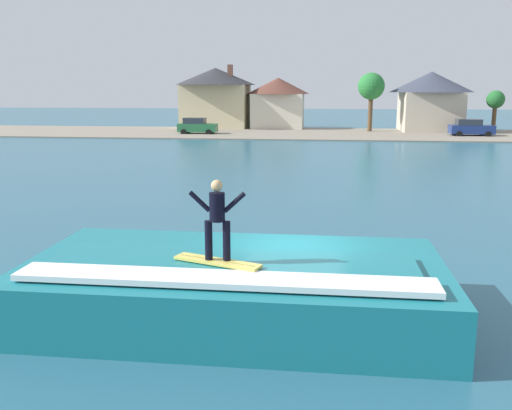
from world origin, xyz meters
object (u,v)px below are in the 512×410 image
Objects in this scene: house_gabled_white at (430,98)px; tree_short_bushy at (371,87)px; wave_crest at (235,287)px; car_far_shore at (471,128)px; house_with_chimney at (216,94)px; tree_tall_bare at (495,101)px; surfer at (217,216)px; car_near_shore at (197,126)px; house_small_cottage at (278,101)px; surfboard at (217,262)px.

tree_short_bushy is at bearing -167.94° from house_gabled_white.
car_far_shore is (17.27, 50.20, 0.26)m from wave_crest.
house_with_chimney reaches higher than car_far_shore.
tree_tall_bare is at bearing 1.13° from tree_short_bushy.
house_gabled_white reaches higher than surfer.
house_gabled_white reaches higher than car_near_shore.
house_with_chimney is (0.20, 10.03, 3.44)m from car_near_shore.
wave_crest is 50.89m from car_near_shore.
house_small_cottage is at bearing 155.95° from car_far_shore.
house_with_chimney is at bearing 101.39° from wave_crest.
house_with_chimney is at bearing 101.03° from surfboard.
wave_crest is 59.35m from tree_tall_bare.
car_far_shore is 6.98m from tree_tall_bare.
car_near_shore is 0.45× the size of house_gabled_white.
wave_crest is 1.90× the size of tree_tall_bare.
house_with_chimney is 7.99m from house_small_cottage.
wave_crest is at bearing -103.96° from house_gabled_white.
car_near_shore is 0.42× the size of house_with_chimney.
surfboard is at bearing -109.97° from wave_crest.
wave_crest is at bearing 69.56° from surfer.
tree_tall_bare is 14.02m from tree_short_bushy.
house_with_chimney is at bearing 167.30° from tree_short_bushy.
car_far_shore is at bearing 71.00° from surfboard.
surfer is at bearing -104.03° from house_gabled_white.
tree_tall_bare is at bearing 69.22° from wave_crest.
car_near_shore is 13.37m from house_small_cottage.
tree_short_bushy reaches higher than wave_crest.
house_small_cottage is (-18.11, 3.07, -0.44)m from house_gabled_white.
tree_short_bushy is (19.28, 5.73, 4.22)m from car_near_shore.
tree_tall_bare is at bearing -9.69° from house_small_cottage.
house_gabled_white is (-3.19, 6.44, 3.01)m from car_far_shore.
surfboard is (-0.25, -0.69, 0.80)m from wave_crest.
tree_short_bushy is at bearing -22.25° from house_small_cottage.
house_gabled_white is at bearing -6.16° from house_with_chimney.
car_far_shore is 23.47m from house_small_cottage.
house_small_cottage reaches higher than car_near_shore.
house_gabled_white is at bearing 116.37° from car_far_shore.
house_with_chimney is at bearing -178.15° from house_small_cottage.
car_near_shore is 0.96× the size of car_far_shore.
surfboard is 51.51m from car_near_shore.
house_small_cottage is (-3.78, 60.39, 2.03)m from surfboard.
house_gabled_white reaches higher than surfboard.
house_with_chimney reaches higher than house_small_cottage.
car_far_shore is at bearing -25.96° from tree_short_bushy.
house_small_cottage is 12.15m from tree_short_bushy.
tree_tall_bare reaches higher than surfboard.
house_gabled_white reaches higher than car_far_shore.
house_with_chimney reaches higher than wave_crest.
wave_crest is 1.09m from surfboard.
surfboard is at bearing -109.00° from car_far_shore.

